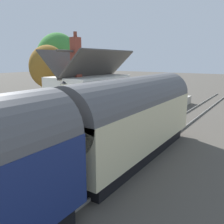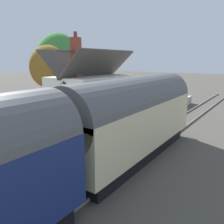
{
  "view_description": "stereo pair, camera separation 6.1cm",
  "coord_description": "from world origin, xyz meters",
  "px_view_note": "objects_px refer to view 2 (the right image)",
  "views": [
    {
      "loc": [
        -12.73,
        -6.75,
        5.21
      ],
      "look_at": [
        -0.44,
        1.5,
        1.9
      ],
      "focal_mm": 37.91,
      "sensor_mm": 36.0,
      "label": 1
    },
    {
      "loc": [
        -12.69,
        -6.8,
        5.21
      ],
      "look_at": [
        -0.44,
        1.5,
        1.9
      ],
      "focal_mm": 37.91,
      "sensor_mm": 36.0,
      "label": 2
    }
  ],
  "objects_px": {
    "lamp_post_platform": "(64,100)",
    "tree_far_left": "(59,60)",
    "planter_edge_near": "(30,140)",
    "tree_behind_building": "(97,63)",
    "planter_edge_far": "(99,124)",
    "tree_distant": "(48,67)",
    "station_building": "(90,94)",
    "bench_platform_end": "(148,100)"
  },
  "relations": [
    {
      "from": "planter_edge_near",
      "to": "tree_far_left",
      "type": "height_order",
      "value": "tree_far_left"
    },
    {
      "from": "bench_platform_end",
      "to": "tree_far_left",
      "type": "distance_m",
      "value": 9.85
    },
    {
      "from": "bench_platform_end",
      "to": "lamp_post_platform",
      "type": "bearing_deg",
      "value": -174.89
    },
    {
      "from": "tree_distant",
      "to": "lamp_post_platform",
      "type": "bearing_deg",
      "value": -127.19
    },
    {
      "from": "station_building",
      "to": "planter_edge_near",
      "type": "distance_m",
      "value": 7.3
    },
    {
      "from": "lamp_post_platform",
      "to": "tree_far_left",
      "type": "xyz_separation_m",
      "value": [
        8.77,
        9.54,
        1.92
      ]
    },
    {
      "from": "planter_edge_near",
      "to": "tree_far_left",
      "type": "distance_m",
      "value": 14.09
    },
    {
      "from": "tree_far_left",
      "to": "tree_behind_building",
      "type": "xyz_separation_m",
      "value": [
        9.75,
        2.7,
        -0.43
      ]
    },
    {
      "from": "planter_edge_near",
      "to": "tree_behind_building",
      "type": "height_order",
      "value": "tree_behind_building"
    },
    {
      "from": "bench_platform_end",
      "to": "planter_edge_near",
      "type": "xyz_separation_m",
      "value": [
        -13.82,
        -0.27,
        -0.03
      ]
    },
    {
      "from": "tree_far_left",
      "to": "tree_behind_building",
      "type": "bearing_deg",
      "value": 15.51
    },
    {
      "from": "planter_edge_far",
      "to": "tree_distant",
      "type": "bearing_deg",
      "value": 68.61
    },
    {
      "from": "tree_far_left",
      "to": "lamp_post_platform",
      "type": "bearing_deg",
      "value": -132.58
    },
    {
      "from": "planter_edge_near",
      "to": "tree_behind_building",
      "type": "relative_size",
      "value": 0.13
    },
    {
      "from": "tree_distant",
      "to": "tree_far_left",
      "type": "bearing_deg",
      "value": 29.64
    },
    {
      "from": "station_building",
      "to": "planter_edge_far",
      "type": "xyz_separation_m",
      "value": [
        -2.33,
        -2.62,
        -1.37
      ]
    },
    {
      "from": "station_building",
      "to": "lamp_post_platform",
      "type": "relative_size",
      "value": 1.92
    },
    {
      "from": "tree_distant",
      "to": "planter_edge_near",
      "type": "bearing_deg",
      "value": -136.99
    },
    {
      "from": "station_building",
      "to": "bench_platform_end",
      "type": "relative_size",
      "value": 4.45
    },
    {
      "from": "station_building",
      "to": "lamp_post_platform",
      "type": "distance_m",
      "value": 5.98
    },
    {
      "from": "bench_platform_end",
      "to": "tree_behind_building",
      "type": "relative_size",
      "value": 0.21
    },
    {
      "from": "station_building",
      "to": "tree_distant",
      "type": "xyz_separation_m",
      "value": [
        0.77,
        5.3,
        1.92
      ]
    },
    {
      "from": "planter_edge_near",
      "to": "planter_edge_far",
      "type": "relative_size",
      "value": 1.23
    },
    {
      "from": "bench_platform_end",
      "to": "tree_behind_building",
      "type": "xyz_separation_m",
      "value": [
        6.33,
        11.16,
        3.32
      ]
    },
    {
      "from": "station_building",
      "to": "tree_far_left",
      "type": "height_order",
      "value": "tree_far_left"
    },
    {
      "from": "lamp_post_platform",
      "to": "tree_distant",
      "type": "xyz_separation_m",
      "value": [
        6.08,
        8.01,
        1.32
      ]
    },
    {
      "from": "planter_edge_far",
      "to": "tree_distant",
      "type": "height_order",
      "value": "tree_distant"
    },
    {
      "from": "tree_far_left",
      "to": "station_building",
      "type": "bearing_deg",
      "value": -116.88
    },
    {
      "from": "planter_edge_far",
      "to": "tree_far_left",
      "type": "relative_size",
      "value": 0.09
    },
    {
      "from": "bench_platform_end",
      "to": "planter_edge_near",
      "type": "relative_size",
      "value": 1.65
    },
    {
      "from": "tree_distant",
      "to": "tree_behind_building",
      "type": "xyz_separation_m",
      "value": [
        12.44,
        4.24,
        0.17
      ]
    },
    {
      "from": "tree_far_left",
      "to": "planter_edge_far",
      "type": "bearing_deg",
      "value": -121.5
    },
    {
      "from": "planter_edge_near",
      "to": "tree_distant",
      "type": "xyz_separation_m",
      "value": [
        7.71,
        7.19,
        3.18
      ]
    },
    {
      "from": "tree_behind_building",
      "to": "tree_distant",
      "type": "bearing_deg",
      "value": -161.19
    },
    {
      "from": "planter_edge_far",
      "to": "planter_edge_near",
      "type": "bearing_deg",
      "value": 171.0
    },
    {
      "from": "station_building",
      "to": "planter_edge_far",
      "type": "distance_m",
      "value": 3.76
    },
    {
      "from": "station_building",
      "to": "tree_behind_building",
      "type": "distance_m",
      "value": 16.43
    },
    {
      "from": "tree_distant",
      "to": "tree_behind_building",
      "type": "relative_size",
      "value": 0.98
    },
    {
      "from": "bench_platform_end",
      "to": "tree_behind_building",
      "type": "distance_m",
      "value": 13.25
    },
    {
      "from": "bench_platform_end",
      "to": "planter_edge_far",
      "type": "relative_size",
      "value": 2.03
    },
    {
      "from": "tree_far_left",
      "to": "tree_behind_building",
      "type": "relative_size",
      "value": 1.19
    },
    {
      "from": "tree_distant",
      "to": "station_building",
      "type": "bearing_deg",
      "value": -98.3
    }
  ]
}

